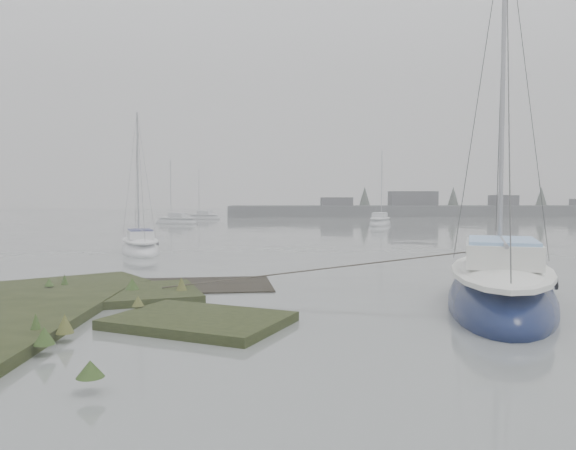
% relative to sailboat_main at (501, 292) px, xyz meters
% --- Properties ---
extents(ground, '(160.00, 160.00, 0.00)m').
position_rel_sailboat_main_xyz_m(ground, '(-7.68, 28.54, -0.33)').
color(ground, slate).
rests_on(ground, ground).
extents(far_shoreline, '(60.00, 8.00, 4.15)m').
position_rel_sailboat_main_xyz_m(far_shoreline, '(19.16, 60.44, 0.52)').
color(far_shoreline, '#4C4F51').
rests_on(far_shoreline, ground).
extents(sailboat_main, '(4.90, 8.04, 10.78)m').
position_rel_sailboat_main_xyz_m(sailboat_main, '(0.00, 0.00, 0.00)').
color(sailboat_main, '#0E183C').
rests_on(sailboat_main, ground).
extents(sailboat_white, '(3.26, 5.43, 7.28)m').
position_rel_sailboat_main_xyz_m(sailboat_white, '(-12.05, 13.08, -0.11)').
color(sailboat_white, silver).
rests_on(sailboat_white, ground).
extents(sailboat_far_a, '(4.92, 3.48, 6.66)m').
position_rel_sailboat_main_xyz_m(sailboat_far_a, '(-15.29, 41.04, -0.13)').
color(sailboat_far_a, '#B7BCC1').
rests_on(sailboat_far_a, ground).
extents(sailboat_far_b, '(3.54, 5.62, 7.55)m').
position_rel_sailboat_main_xyz_m(sailboat_far_b, '(4.06, 38.06, -0.10)').
color(sailboat_far_b, silver).
rests_on(sailboat_far_b, ground).
extents(sailboat_far_c, '(4.64, 3.23, 6.27)m').
position_rel_sailboat_main_xyz_m(sailboat_far_c, '(-14.00, 51.33, -0.14)').
color(sailboat_far_c, '#9FA2A8').
rests_on(sailboat_far_c, ground).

